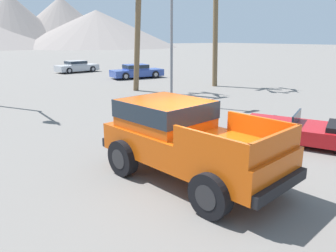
{
  "coord_description": "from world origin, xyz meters",
  "views": [
    {
      "loc": [
        -5.18,
        -5.8,
        3.51
      ],
      "look_at": [
        -0.25,
        1.11,
        1.2
      ],
      "focal_mm": 35.0,
      "sensor_mm": 36.0,
      "label": 1
    }
  ],
  "objects_px": {
    "orange_pickup_truck": "(183,136)",
    "street_lamp_post": "(172,20)",
    "red_convertible_car": "(311,132)",
    "parked_car_silver": "(77,66)",
    "parked_car_blue": "(137,71)"
  },
  "relations": [
    {
      "from": "parked_car_silver",
      "to": "street_lamp_post",
      "type": "height_order",
      "value": "street_lamp_post"
    },
    {
      "from": "orange_pickup_truck",
      "to": "red_convertible_car",
      "type": "relative_size",
      "value": 1.06
    },
    {
      "from": "orange_pickup_truck",
      "to": "street_lamp_post",
      "type": "bearing_deg",
      "value": 47.27
    },
    {
      "from": "orange_pickup_truck",
      "to": "red_convertible_car",
      "type": "distance_m",
      "value": 5.28
    },
    {
      "from": "parked_car_silver",
      "to": "street_lamp_post",
      "type": "xyz_separation_m",
      "value": [
        -1.93,
        -19.36,
        3.79
      ]
    },
    {
      "from": "red_convertible_car",
      "to": "street_lamp_post",
      "type": "distance_m",
      "value": 9.23
    },
    {
      "from": "parked_car_blue",
      "to": "street_lamp_post",
      "type": "distance_m",
      "value": 12.73
    },
    {
      "from": "orange_pickup_truck",
      "to": "parked_car_silver",
      "type": "distance_m",
      "value": 28.27
    },
    {
      "from": "red_convertible_car",
      "to": "parked_car_blue",
      "type": "distance_m",
      "value": 20.2
    },
    {
      "from": "parked_car_blue",
      "to": "street_lamp_post",
      "type": "bearing_deg",
      "value": -14.62
    },
    {
      "from": "parked_car_silver",
      "to": "red_convertible_car",
      "type": "bearing_deg",
      "value": -12.88
    },
    {
      "from": "street_lamp_post",
      "to": "parked_car_blue",
      "type": "bearing_deg",
      "value": 68.65
    },
    {
      "from": "parked_car_silver",
      "to": "parked_car_blue",
      "type": "height_order",
      "value": "parked_car_blue"
    },
    {
      "from": "orange_pickup_truck",
      "to": "red_convertible_car",
      "type": "xyz_separation_m",
      "value": [
        5.22,
        -0.4,
        -0.69
      ]
    },
    {
      "from": "parked_car_blue",
      "to": "parked_car_silver",
      "type": "bearing_deg",
      "value": -156.03
    }
  ]
}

